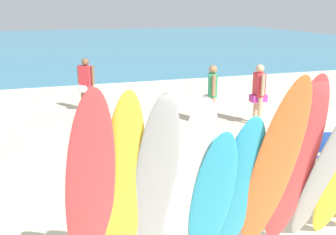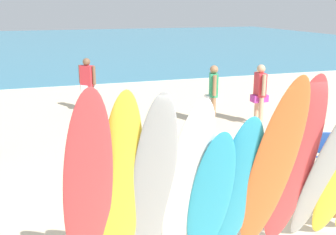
{
  "view_description": "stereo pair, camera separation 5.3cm",
  "coord_description": "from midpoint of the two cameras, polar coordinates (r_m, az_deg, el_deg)",
  "views": [
    {
      "loc": [
        -2.36,
        -4.81,
        3.34
      ],
      "look_at": [
        0.0,
        2.39,
        1.23
      ],
      "focal_mm": 43.5,
      "sensor_mm": 36.0,
      "label": 1
    },
    {
      "loc": [
        -2.31,
        -4.82,
        3.34
      ],
      "look_at": [
        0.0,
        2.39,
        1.23
      ],
      "focal_mm": 43.5,
      "sensor_mm": 36.0,
      "label": 2
    }
  ],
  "objects": [
    {
      "name": "surfboard_orange_6",
      "position": [
        5.25,
        14.14,
        -7.47
      ],
      "size": [
        0.65,
        1.15,
        2.65
      ],
      "primitive_type": "ellipsoid",
      "rotation": [
        0.38,
        0.0,
        -0.07
      ],
      "color": "orange",
      "rests_on": "ground"
    },
    {
      "name": "surfboard_teal_4",
      "position": [
        5.13,
        5.85,
        -11.46
      ],
      "size": [
        0.59,
        0.84,
        2.03
      ],
      "primitive_type": "ellipsoid",
      "rotation": [
        0.36,
        0.0,
        -0.07
      ],
      "color": "#289EC6",
      "rests_on": "ground"
    },
    {
      "name": "beachgoer_by_water",
      "position": [
        13.19,
        -11.5,
        5.02
      ],
      "size": [
        0.48,
        0.5,
        1.72
      ],
      "rotation": [
        0.0,
        0.0,
        5.47
      ],
      "color": "brown",
      "rests_on": "ground"
    },
    {
      "name": "ground",
      "position": [
        19.25,
        -10.98,
        5.32
      ],
      "size": [
        60.0,
        60.0,
        0.0
      ],
      "primitive_type": "plane",
      "color": "beige"
    },
    {
      "name": "beachgoer_photographing",
      "position": [
        9.69,
        17.98,
        0.7
      ],
      "size": [
        0.54,
        0.43,
        1.7
      ],
      "rotation": [
        0.0,
        0.0,
        3.78
      ],
      "color": "brown",
      "rests_on": "ground"
    },
    {
      "name": "beach_chair_red",
      "position": [
        8.99,
        21.49,
        -4.41
      ],
      "size": [
        0.71,
        0.8,
        0.83
      ],
      "rotation": [
        0.0,
        0.0,
        -0.37
      ],
      "color": "#B7B7BC",
      "rests_on": "ground"
    },
    {
      "name": "surfboard_grey_2",
      "position": [
        4.74,
        -2.2,
        -10.23
      ],
      "size": [
        0.53,
        1.04,
        2.55
      ],
      "primitive_type": "ellipsoid",
      "rotation": [
        0.37,
        0.0,
        -0.02
      ],
      "color": "#999EA3",
      "rests_on": "ground"
    },
    {
      "name": "surfboard_rack",
      "position": [
        6.05,
        6.98,
        -12.24
      ],
      "size": [
        4.27,
        0.07,
        0.64
      ],
      "color": "brown",
      "rests_on": "ground"
    },
    {
      "name": "surfboard_red_7",
      "position": [
        5.52,
        16.98,
        -6.72
      ],
      "size": [
        0.66,
        0.95,
        2.61
      ],
      "primitive_type": "ellipsoid",
      "rotation": [
        0.31,
        0.0,
        -0.1
      ],
      "color": "#D13D42",
      "rests_on": "ground"
    },
    {
      "name": "surfboard_yellow_1",
      "position": [
        4.67,
        -6.68,
        -10.57
      ],
      "size": [
        0.5,
        0.94,
        2.58
      ],
      "primitive_type": "ellipsoid",
      "rotation": [
        0.33,
        0.0,
        0.01
      ],
      "color": "yellow",
      "rests_on": "ground"
    },
    {
      "name": "ocean_water",
      "position": [
        37.66,
        -14.78,
        10.01
      ],
      "size": [
        60.0,
        40.0,
        0.02
      ],
      "primitive_type": "cube",
      "color": "teal",
      "rests_on": "ground"
    },
    {
      "name": "surfboard_teal_5",
      "position": [
        5.29,
        9.51,
        -9.92
      ],
      "size": [
        0.63,
        0.89,
        2.16
      ],
      "primitive_type": "ellipsoid",
      "rotation": [
        0.35,
        0.0,
        -0.08
      ],
      "color": "#289EC6",
      "rests_on": "ground"
    },
    {
      "name": "surfboard_red_0",
      "position": [
        4.54,
        -11.18,
        -10.98
      ],
      "size": [
        0.57,
        1.15,
        2.66
      ],
      "primitive_type": "ellipsoid",
      "rotation": [
        0.39,
        0.0,
        0.04
      ],
      "color": "#D13D42",
      "rests_on": "ground"
    },
    {
      "name": "surfboard_grey_8",
      "position": [
        5.79,
        20.87,
        -7.17
      ],
      "size": [
        0.48,
        1.07,
        2.4
      ],
      "primitive_type": "ellipsoid",
      "rotation": [
        0.4,
        0.0,
        0.01
      ],
      "color": "#999EA3",
      "rests_on": "ground"
    },
    {
      "name": "beachgoer_strolling",
      "position": [
        11.59,
        6.11,
        3.76
      ],
      "size": [
        0.44,
        0.62,
        1.7
      ],
      "rotation": [
        0.0,
        0.0,
        4.4
      ],
      "color": "#9E704C",
      "rests_on": "ground"
    },
    {
      "name": "beachgoer_near_rack",
      "position": [
        11.78,
        12.47,
        3.74
      ],
      "size": [
        0.45,
        0.65,
        1.73
      ],
      "rotation": [
        0.0,
        0.0,
        1.41
      ],
      "color": "tan",
      "rests_on": "ground"
    },
    {
      "name": "surfboard_white_3",
      "position": [
        4.92,
        2.58,
        -9.97
      ],
      "size": [
        0.61,
        0.97,
        2.44
      ],
      "primitive_type": "ellipsoid",
      "rotation": [
        0.34,
        0.0,
        0.06
      ],
      "color": "white",
      "rests_on": "ground"
    }
  ]
}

